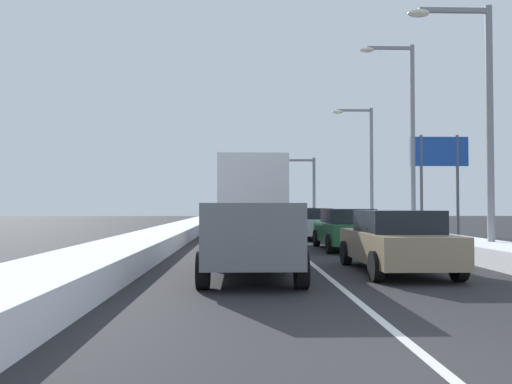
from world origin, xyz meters
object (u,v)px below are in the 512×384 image
suv_gray_center_lane_nearest (251,232)px  street_lamp_right_near (478,106)px  box_truck_center_lane_second (251,199)px  suv_red_center_lane_fourth (248,215)px  sedan_tan_right_lane_nearest (396,241)px  street_lamp_right_far (366,157)px  street_lamp_right_mid (406,125)px  sedan_silver_right_lane_third (312,223)px  sedan_navy_center_lane_third (250,221)px  traffic_light_gantry (289,176)px  sedan_green_right_lane_second (347,229)px  roadside_sign_right (439,162)px  sedan_white_right_lane_fourth (301,220)px

suv_gray_center_lane_nearest → street_lamp_right_near: size_ratio=0.62×
box_truck_center_lane_second → suv_red_center_lane_fourth: bearing=89.8°
sedan_tan_right_lane_nearest → street_lamp_right_far: (4.34, 20.36, 4.04)m
street_lamp_right_mid → sedan_silver_right_lane_third: bearing=168.6°
sedan_tan_right_lane_nearest → street_lamp_right_far: size_ratio=0.56×
sedan_silver_right_lane_third → street_lamp_right_mid: street_lamp_right_mid is taller
sedan_navy_center_lane_third → traffic_light_gantry: size_ratio=0.60×
sedan_navy_center_lane_third → sedan_green_right_lane_second: bearing=-70.9°
street_lamp_right_near → suv_gray_center_lane_nearest: bearing=-151.6°
sedan_green_right_lane_second → roadside_sign_right: bearing=51.3°
traffic_light_gantry → street_lamp_right_mid: bearing=-81.9°
street_lamp_right_far → roadside_sign_right: 6.02m
sedan_silver_right_lane_third → roadside_sign_right: 8.35m
sedan_green_right_lane_second → sedan_white_right_lane_fourth: bearing=90.9°
traffic_light_gantry → street_lamp_right_near: bearing=-85.1°
traffic_light_gantry → street_lamp_right_near: (2.79, -32.24, 0.23)m
sedan_white_right_lane_fourth → suv_red_center_lane_fourth: bearing=138.2°
suv_red_center_lane_fourth → street_lamp_right_mid: (7.47, -10.29, 4.51)m
sedan_green_right_lane_second → sedan_white_right_lane_fourth: (-0.21, 12.74, 0.00)m
suv_gray_center_lane_nearest → sedan_silver_right_lane_third: bearing=76.1°
suv_red_center_lane_fourth → traffic_light_gantry: 14.40m
sedan_green_right_lane_second → sedan_navy_center_lane_third: size_ratio=1.00×
sedan_tan_right_lane_nearest → street_lamp_right_far: street_lamp_right_far is taller
box_truck_center_lane_second → street_lamp_right_far: 15.17m
sedan_silver_right_lane_third → street_lamp_right_mid: size_ratio=0.48×
suv_red_center_lane_fourth → traffic_light_gantry: size_ratio=0.65×
sedan_tan_right_lane_nearest → sedan_green_right_lane_second: (0.14, 6.40, 0.00)m
suv_red_center_lane_fourth → traffic_light_gantry: bearing=72.9°
sedan_green_right_lane_second → street_lamp_right_near: bearing=-43.3°
sedan_green_right_lane_second → street_lamp_right_near: (3.43, -3.24, 3.96)m
suv_red_center_lane_fourth → street_lamp_right_far: size_ratio=0.61×
sedan_tan_right_lane_nearest → sedan_white_right_lane_fourth: bearing=90.2°
suv_gray_center_lane_nearest → suv_red_center_lane_fourth: 22.73m
sedan_silver_right_lane_third → suv_red_center_lane_fourth: bearing=108.1°
street_lamp_right_near → box_truck_center_lane_second: bearing=147.3°
box_truck_center_lane_second → street_lamp_right_far: street_lamp_right_far is taller
street_lamp_right_mid → street_lamp_right_far: size_ratio=1.17×
sedan_green_right_lane_second → roadside_sign_right: 11.54m
sedan_green_right_lane_second → suv_gray_center_lane_nearest: suv_gray_center_lane_nearest is taller
suv_gray_center_lane_nearest → sedan_navy_center_lane_third: (0.28, 16.92, -0.25)m
suv_red_center_lane_fourth → sedan_tan_right_lane_nearest: bearing=-81.4°
box_truck_center_lane_second → sedan_navy_center_lane_third: box_truck_center_lane_second is taller
street_lamp_right_near → traffic_light_gantry: bearing=94.9°
street_lamp_right_mid → sedan_white_right_lane_fourth: bearing=119.8°
traffic_light_gantry → street_lamp_right_near: size_ratio=0.96×
box_truck_center_lane_second → street_lamp_right_mid: bearing=28.8°
roadside_sign_right → street_lamp_right_far: bearing=117.1°
traffic_light_gantry → sedan_navy_center_lane_third: bearing=-101.9°
traffic_light_gantry → sedan_silver_right_lane_third: bearing=-92.6°
sedan_white_right_lane_fourth → sedan_silver_right_lane_third: bearing=-91.6°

